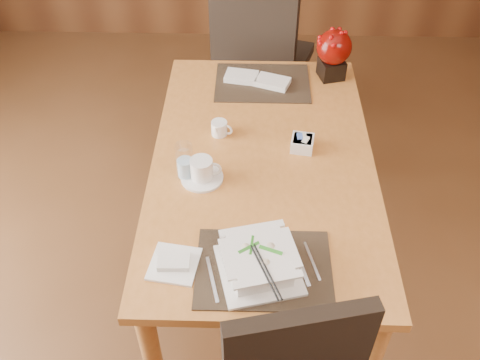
{
  "coord_description": "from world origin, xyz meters",
  "views": [
    {
      "loc": [
        -0.05,
        -1.02,
        2.19
      ],
      "look_at": [
        -0.09,
        0.35,
        0.87
      ],
      "focal_mm": 40.0,
      "sensor_mm": 36.0,
      "label": 1
    }
  ],
  "objects_px": {
    "far_chair": "(259,53)",
    "sugar_caddy": "(302,143)",
    "water_glass": "(185,161)",
    "creamer_jug": "(219,128)",
    "soup_setting": "(259,262)",
    "bread_plate": "(174,264)",
    "coffee_cup": "(202,171)",
    "berry_decor": "(334,51)",
    "dining_table": "(262,176)"
  },
  "relations": [
    {
      "from": "creamer_jug",
      "to": "sugar_caddy",
      "type": "xyz_separation_m",
      "value": [
        0.35,
        -0.09,
        -0.0
      ]
    },
    {
      "from": "sugar_caddy",
      "to": "berry_decor",
      "type": "height_order",
      "value": "berry_decor"
    },
    {
      "from": "dining_table",
      "to": "bread_plate",
      "type": "bearing_deg",
      "value": -118.9
    },
    {
      "from": "soup_setting",
      "to": "creamer_jug",
      "type": "bearing_deg",
      "value": 89.05
    },
    {
      "from": "coffee_cup",
      "to": "berry_decor",
      "type": "distance_m",
      "value": 0.94
    },
    {
      "from": "berry_decor",
      "to": "creamer_jug",
      "type": "bearing_deg",
      "value": -138.44
    },
    {
      "from": "creamer_jug",
      "to": "sugar_caddy",
      "type": "bearing_deg",
      "value": 7.18
    },
    {
      "from": "coffee_cup",
      "to": "water_glass",
      "type": "distance_m",
      "value": 0.07
    },
    {
      "from": "soup_setting",
      "to": "coffee_cup",
      "type": "distance_m",
      "value": 0.49
    },
    {
      "from": "creamer_jug",
      "to": "sugar_caddy",
      "type": "relative_size",
      "value": 0.98
    },
    {
      "from": "coffee_cup",
      "to": "water_glass",
      "type": "xyz_separation_m",
      "value": [
        -0.06,
        0.01,
        0.04
      ]
    },
    {
      "from": "berry_decor",
      "to": "bread_plate",
      "type": "relative_size",
      "value": 1.55
    },
    {
      "from": "bread_plate",
      "to": "berry_decor",
      "type": "bearing_deg",
      "value": 61.44
    },
    {
      "from": "coffee_cup",
      "to": "berry_decor",
      "type": "xyz_separation_m",
      "value": [
        0.57,
        0.74,
        0.1
      ]
    },
    {
      "from": "soup_setting",
      "to": "bread_plate",
      "type": "height_order",
      "value": "soup_setting"
    },
    {
      "from": "coffee_cup",
      "to": "creamer_jug",
      "type": "height_order",
      "value": "coffee_cup"
    },
    {
      "from": "coffee_cup",
      "to": "far_chair",
      "type": "relative_size",
      "value": 0.16
    },
    {
      "from": "soup_setting",
      "to": "berry_decor",
      "type": "bearing_deg",
      "value": 59.41
    },
    {
      "from": "creamer_jug",
      "to": "water_glass",
      "type": "bearing_deg",
      "value": -92.37
    },
    {
      "from": "soup_setting",
      "to": "far_chair",
      "type": "bearing_deg",
      "value": 75.65
    },
    {
      "from": "bread_plate",
      "to": "far_chair",
      "type": "bearing_deg",
      "value": 79.94
    },
    {
      "from": "dining_table",
      "to": "berry_decor",
      "type": "height_order",
      "value": "berry_decor"
    },
    {
      "from": "dining_table",
      "to": "water_glass",
      "type": "distance_m",
      "value": 0.37
    },
    {
      "from": "coffee_cup",
      "to": "sugar_caddy",
      "type": "distance_m",
      "value": 0.44
    },
    {
      "from": "creamer_jug",
      "to": "far_chair",
      "type": "height_order",
      "value": "far_chair"
    },
    {
      "from": "coffee_cup",
      "to": "far_chair",
      "type": "xyz_separation_m",
      "value": [
        0.23,
        1.2,
        -0.19
      ]
    },
    {
      "from": "sugar_caddy",
      "to": "far_chair",
      "type": "relative_size",
      "value": 0.08
    },
    {
      "from": "coffee_cup",
      "to": "bread_plate",
      "type": "xyz_separation_m",
      "value": [
        -0.06,
        -0.42,
        -0.04
      ]
    },
    {
      "from": "berry_decor",
      "to": "bread_plate",
      "type": "distance_m",
      "value": 1.32
    },
    {
      "from": "coffee_cup",
      "to": "sugar_caddy",
      "type": "xyz_separation_m",
      "value": [
        0.4,
        0.19,
        -0.01
      ]
    },
    {
      "from": "water_glass",
      "to": "creamer_jug",
      "type": "height_order",
      "value": "water_glass"
    },
    {
      "from": "sugar_caddy",
      "to": "creamer_jug",
      "type": "bearing_deg",
      "value": 166.04
    },
    {
      "from": "bread_plate",
      "to": "creamer_jug",
      "type": "bearing_deg",
      "value": 80.81
    },
    {
      "from": "coffee_cup",
      "to": "far_chair",
      "type": "bearing_deg",
      "value": 79.29
    },
    {
      "from": "dining_table",
      "to": "far_chair",
      "type": "bearing_deg",
      "value": 90.58
    },
    {
      "from": "water_glass",
      "to": "sugar_caddy",
      "type": "height_order",
      "value": "water_glass"
    },
    {
      "from": "bread_plate",
      "to": "soup_setting",
      "type": "bearing_deg",
      "value": -4.37
    },
    {
      "from": "coffee_cup",
      "to": "bread_plate",
      "type": "distance_m",
      "value": 0.43
    },
    {
      "from": "creamer_jug",
      "to": "far_chair",
      "type": "bearing_deg",
      "value": 100.44
    },
    {
      "from": "water_glass",
      "to": "far_chair",
      "type": "distance_m",
      "value": 1.25
    },
    {
      "from": "berry_decor",
      "to": "coffee_cup",
      "type": "bearing_deg",
      "value": -127.7
    },
    {
      "from": "dining_table",
      "to": "coffee_cup",
      "type": "bearing_deg",
      "value": -153.1
    },
    {
      "from": "creamer_jug",
      "to": "berry_decor",
      "type": "relative_size",
      "value": 0.36
    },
    {
      "from": "berry_decor",
      "to": "dining_table",
      "type": "bearing_deg",
      "value": -118.26
    },
    {
      "from": "far_chair",
      "to": "sugar_caddy",
      "type": "bearing_deg",
      "value": 117.18
    },
    {
      "from": "dining_table",
      "to": "water_glass",
      "type": "relative_size",
      "value": 9.56
    },
    {
      "from": "dining_table",
      "to": "creamer_jug",
      "type": "distance_m",
      "value": 0.28
    },
    {
      "from": "bread_plate",
      "to": "dining_table",
      "type": "bearing_deg",
      "value": 61.1
    },
    {
      "from": "coffee_cup",
      "to": "far_chair",
      "type": "height_order",
      "value": "far_chair"
    },
    {
      "from": "water_glass",
      "to": "bread_plate",
      "type": "distance_m",
      "value": 0.44
    }
  ]
}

